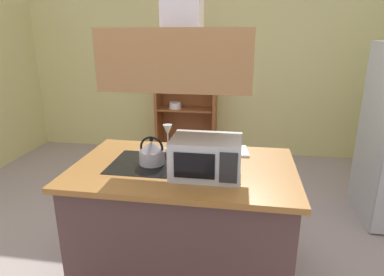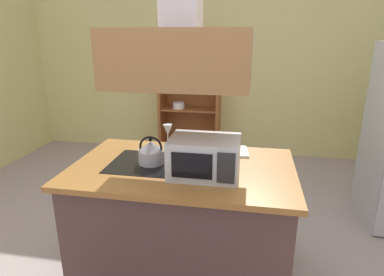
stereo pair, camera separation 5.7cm
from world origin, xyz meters
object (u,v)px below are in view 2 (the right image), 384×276
(dish_cabinet, at_px, (190,103))
(wine_glass_on_counter, at_px, (168,131))
(kettle, at_px, (151,152))
(cutting_board, at_px, (226,151))
(microwave, at_px, (205,157))

(dish_cabinet, distance_m, wine_glass_on_counter, 2.35)
(kettle, distance_m, wine_glass_on_counter, 0.35)
(cutting_board, height_order, microwave, microwave)
(dish_cabinet, xyz_separation_m, wine_glass_on_counter, (0.25, -2.32, 0.25))
(wine_glass_on_counter, bearing_deg, dish_cabinet, 96.18)
(cutting_board, bearing_deg, wine_glass_on_counter, 179.53)
(cutting_board, xyz_separation_m, microwave, (-0.11, -0.47, 0.12))
(kettle, bearing_deg, cutting_board, 32.76)
(cutting_board, bearing_deg, kettle, -147.24)
(kettle, distance_m, cutting_board, 0.63)
(wine_glass_on_counter, bearing_deg, kettle, -96.71)
(kettle, height_order, cutting_board, kettle)
(dish_cabinet, height_order, cutting_board, dish_cabinet)
(microwave, bearing_deg, wine_glass_on_counter, 128.44)
(dish_cabinet, relative_size, cutting_board, 5.29)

